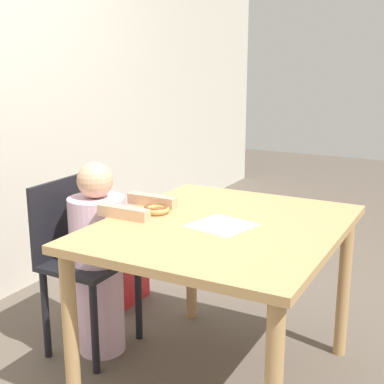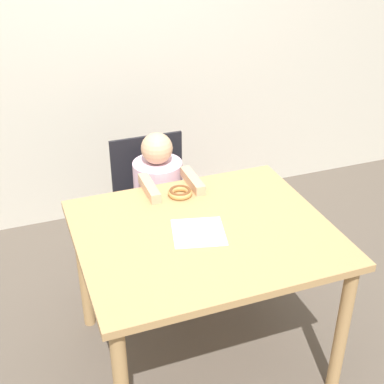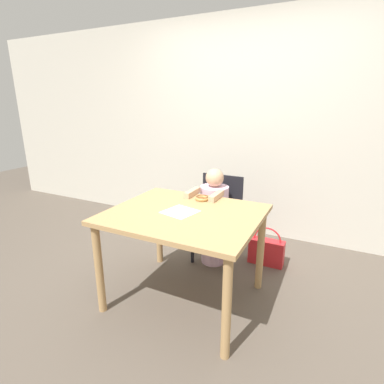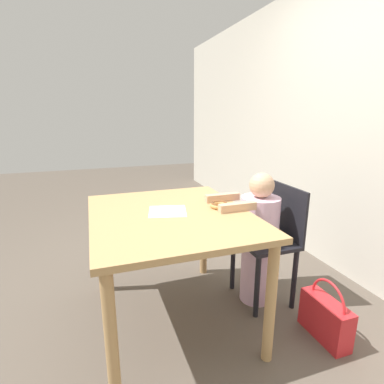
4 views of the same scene
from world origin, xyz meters
The scene contains 8 objects.
ground_plane centered at (0.00, 0.00, 0.00)m, with size 12.00×12.00×0.00m, color brown.
wall_back centered at (0.00, 1.57, 1.25)m, with size 8.00×0.05×2.50m.
dining_table centered at (0.00, 0.00, 0.66)m, with size 1.13×0.96×0.76m.
chair centered at (-0.02, 0.75, 0.47)m, with size 0.43×0.36×0.86m.
child_figure centered at (-0.02, 0.64, 0.48)m, with size 0.28×0.50×0.96m.
donut centered at (0.00, 0.33, 0.78)m, with size 0.12×0.12×0.03m.
napkin centered at (-0.03, -0.01, 0.76)m, with size 0.28×0.28×0.00m.
handbag centered at (0.47, 0.85, 0.14)m, with size 0.34×0.12×0.39m.
Camera 2 is at (-0.74, -1.85, 2.09)m, focal length 50.00 mm.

